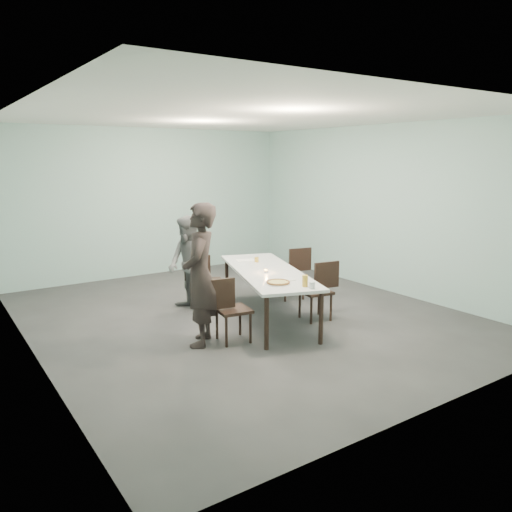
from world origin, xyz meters
TOP-DOWN VIEW (x-y plane):
  - ground at (0.00, 0.00)m, footprint 7.00×7.00m
  - room_shell at (0.00, 0.00)m, footprint 6.02×7.02m
  - table at (0.24, -0.31)m, footprint 1.70×2.75m
  - chair_near_left at (-0.77, -0.83)m, footprint 0.64×0.48m
  - chair_far_left at (-0.28, 0.73)m, footprint 0.65×0.54m
  - chair_near_right at (0.88, -0.77)m, footprint 0.64×0.48m
  - chair_far_right at (1.29, 0.37)m, footprint 0.64×0.50m
  - diner_near at (-1.09, -0.69)m, footprint 0.76×0.81m
  - diner_far at (-0.58, 0.68)m, footprint 0.63×0.78m
  - pizza at (-0.13, -1.06)m, footprint 0.34×0.34m
  - side_plate at (0.14, -0.96)m, footprint 0.18×0.18m
  - beer_glass at (0.08, -1.37)m, footprint 0.08×0.08m
  - water_tumbler at (0.09, -1.50)m, footprint 0.08×0.08m
  - tealight at (0.11, -0.44)m, footprint 0.06×0.06m
  - amber_tumbler at (0.44, 0.28)m, footprint 0.07×0.07m
  - menu at (0.36, 0.48)m, footprint 0.36×0.31m

SIDE VIEW (x-z plane):
  - ground at x=0.00m, z-range 0.00..0.00m
  - chair_near_left at x=-0.77m, z-range 0.07..0.94m
  - chair_far_left at x=-0.28m, z-range 0.07..0.94m
  - chair_near_right at x=0.88m, z-range 0.07..0.94m
  - chair_far_right at x=1.29m, z-range 0.07..0.94m
  - table at x=0.24m, z-range 0.32..1.07m
  - menu at x=0.36m, z-range 0.75..0.76m
  - side_plate at x=0.14m, z-range 0.75..0.76m
  - diner_far at x=-0.58m, z-range 0.00..1.52m
  - pizza at x=-0.13m, z-range 0.75..0.79m
  - tealight at x=0.11m, z-range 0.75..0.79m
  - amber_tumbler at x=0.44m, z-range 0.75..0.83m
  - water_tumbler at x=0.09m, z-range 0.75..0.84m
  - beer_glass at x=0.08m, z-range 0.75..0.90m
  - diner_near at x=-1.09m, z-range 0.00..1.86m
  - room_shell at x=0.00m, z-range 0.52..3.53m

